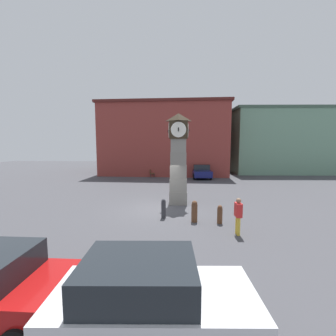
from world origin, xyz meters
name	(u,v)px	position (x,y,z in m)	size (l,w,h in m)	color
ground_plane	(158,209)	(0.00, 0.00, 0.00)	(71.17, 71.17, 0.00)	#424247
clock_tower	(178,158)	(1.17, 1.26, 2.89)	(1.40, 1.44, 5.66)	gray
bollard_near_tower	(220,214)	(3.16, -2.32, 0.45)	(0.25, 0.25, 0.89)	brown
bollard_mid_row	(194,211)	(1.96, -2.15, 0.53)	(0.29, 0.29, 1.05)	brown
bollard_far_row	(164,208)	(0.43, -1.67, 0.51)	(0.23, 0.23, 1.01)	#333338
car_by_building	(150,299)	(0.63, -8.81, 0.81)	(3.96, 2.01, 1.63)	silver
car_far_lot	(201,171)	(3.72, 12.57, 0.77)	(2.12, 4.64, 1.51)	navy
bench	(152,172)	(-1.86, 13.01, 0.52)	(0.57, 1.61, 0.90)	brown
pedestrian_near_bench	(238,214)	(3.67, -3.62, 0.88)	(0.26, 0.41, 1.56)	gold
warehouse_blue_far	(166,139)	(-0.45, 18.19, 4.39)	(16.12, 12.53, 8.76)	maroon
storefront_low_left	(288,141)	(15.92, 18.14, 4.16)	(15.93, 7.95, 8.30)	gray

